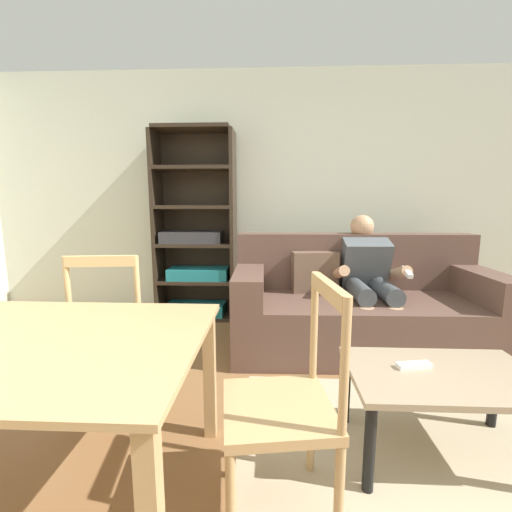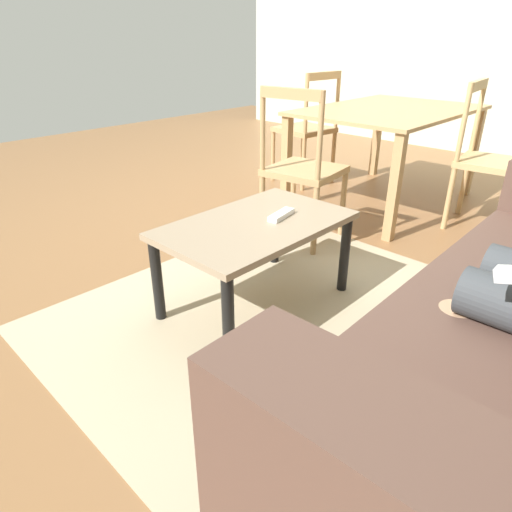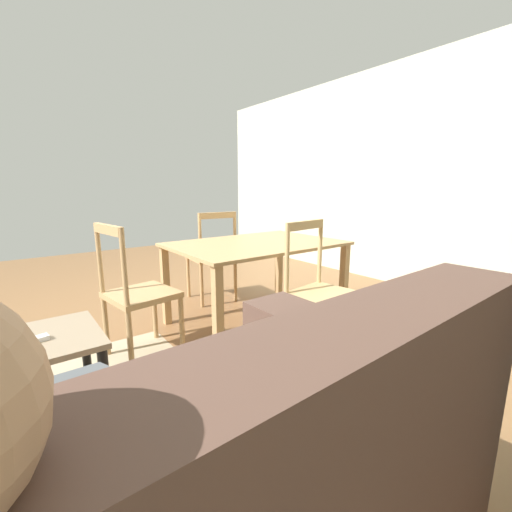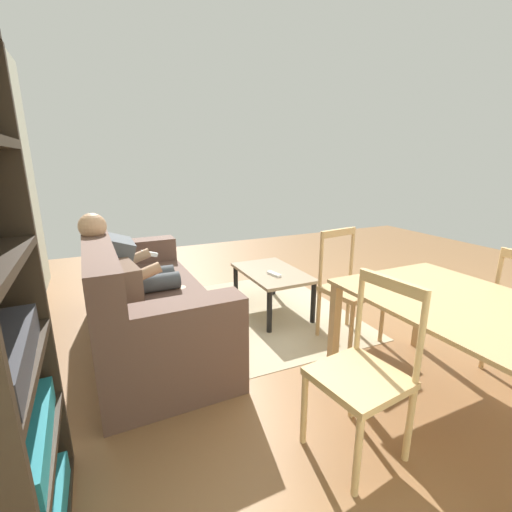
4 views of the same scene
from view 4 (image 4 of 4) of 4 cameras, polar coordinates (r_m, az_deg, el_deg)
ground_plane at (r=3.48m, az=20.60°, el=-11.67°), size 8.21×8.21×0.00m
couch at (r=3.17m, az=-18.25°, el=-7.30°), size 2.17×0.95×0.96m
person_lounging at (r=3.15m, az=-19.46°, el=-2.68°), size 0.60×0.94×1.13m
coffee_table at (r=3.58m, az=2.61°, el=-3.41°), size 0.90×0.55×0.44m
tv_remote at (r=3.43m, az=2.93°, el=-2.95°), size 0.18×0.08×0.02m
dining_table at (r=2.44m, az=31.00°, el=-8.66°), size 1.40×0.98×0.72m
dining_chair_near_wall at (r=1.98m, az=17.01°, el=-17.93°), size 0.47×0.47×0.95m
dining_chair_facing_couch at (r=3.12m, az=14.88°, el=-5.11°), size 0.48×0.48×0.95m
area_rug at (r=3.71m, az=2.54°, el=-8.84°), size 2.03×1.44×0.01m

